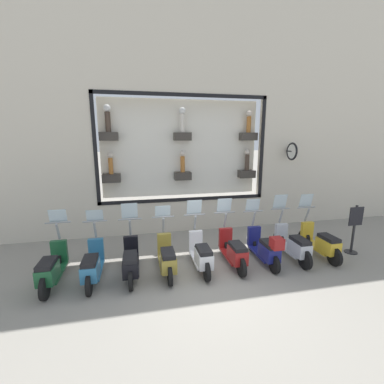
# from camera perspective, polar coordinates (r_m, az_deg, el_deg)

# --- Properties ---
(ground_plane) EXTENTS (120.00, 120.00, 0.00)m
(ground_plane) POSITION_cam_1_polar(r_m,az_deg,el_deg) (6.56, 4.03, -18.86)
(ground_plane) COLOR gray
(building_facade) EXTENTS (1.24, 36.00, 8.71)m
(building_facade) POSITION_cam_1_polar(r_m,az_deg,el_deg) (9.21, -2.05, 18.71)
(building_facade) COLOR beige
(building_facade) RESTS_ON ground_plane
(scooter_yellow_0) EXTENTS (1.80, 0.61, 1.67)m
(scooter_yellow_0) POSITION_cam_1_polar(r_m,az_deg,el_deg) (8.32, 26.72, -9.95)
(scooter_yellow_0) COLOR black
(scooter_yellow_0) RESTS_ON ground_plane
(scooter_silver_1) EXTENTS (1.80, 0.61, 1.70)m
(scooter_silver_1) POSITION_cam_1_polar(r_m,az_deg,el_deg) (7.81, 21.56, -10.83)
(scooter_silver_1) COLOR black
(scooter_silver_1) RESTS_ON ground_plane
(scooter_navy_2) EXTENTS (1.79, 0.60, 1.61)m
(scooter_navy_2) POSITION_cam_1_polar(r_m,az_deg,el_deg) (7.32, 15.98, -11.82)
(scooter_navy_2) COLOR black
(scooter_navy_2) RESTS_ON ground_plane
(scooter_red_3) EXTENTS (1.80, 0.60, 1.67)m
(scooter_red_3) POSITION_cam_1_polar(r_m,az_deg,el_deg) (7.04, 9.18, -12.73)
(scooter_red_3) COLOR black
(scooter_red_3) RESTS_ON ground_plane
(scooter_white_4) EXTENTS (1.80, 0.61, 1.67)m
(scooter_white_4) POSITION_cam_1_polar(r_m,az_deg,el_deg) (6.79, 2.02, -13.58)
(scooter_white_4) COLOR black
(scooter_white_4) RESTS_ON ground_plane
(scooter_olive_5) EXTENTS (1.79, 0.60, 1.55)m
(scooter_olive_5) POSITION_cam_1_polar(r_m,az_deg,el_deg) (6.65, -5.60, -14.30)
(scooter_olive_5) COLOR black
(scooter_olive_5) RESTS_ON ground_plane
(scooter_black_6) EXTENTS (1.79, 0.61, 1.67)m
(scooter_black_6) POSITION_cam_1_polar(r_m,az_deg,el_deg) (6.63, -13.45, -14.67)
(scooter_black_6) COLOR black
(scooter_black_6) RESTS_ON ground_plane
(scooter_teal_7) EXTENTS (1.79, 0.61, 1.54)m
(scooter_teal_7) POSITION_cam_1_polar(r_m,az_deg,el_deg) (6.72, -21.24, -14.84)
(scooter_teal_7) COLOR black
(scooter_teal_7) RESTS_ON ground_plane
(scooter_green_8) EXTENTS (1.80, 0.61, 1.60)m
(scooter_green_8) POSITION_cam_1_polar(r_m,az_deg,el_deg) (6.93, -28.69, -14.55)
(scooter_green_8) COLOR black
(scooter_green_8) RESTS_ON ground_plane
(shop_sign_post) EXTENTS (0.36, 0.45, 1.46)m
(shop_sign_post) POSITION_cam_1_polar(r_m,az_deg,el_deg) (8.94, 32.36, -6.77)
(shop_sign_post) COLOR #232326
(shop_sign_post) RESTS_ON ground_plane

